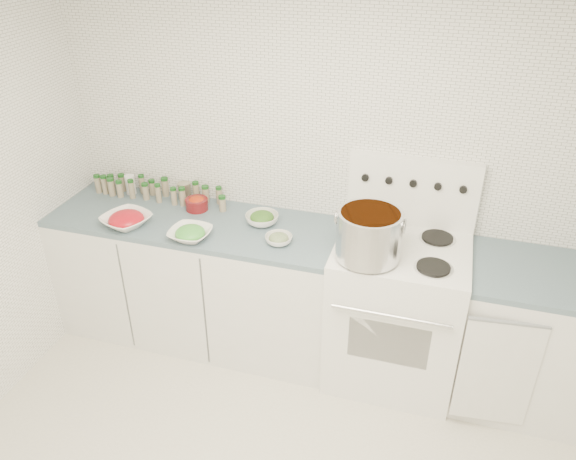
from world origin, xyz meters
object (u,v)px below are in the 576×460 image
object	(u,v)px
stock_pot	(369,233)
bowl_tomato	(126,220)
bowl_snowpea	(190,233)
stove	(396,308)

from	to	relation	value
stock_pot	bowl_tomato	world-z (taller)	stock_pot
bowl_snowpea	stock_pot	bearing A→B (deg)	2.13
bowl_tomato	stock_pot	bearing A→B (deg)	0.31
stove	bowl_tomato	bearing A→B (deg)	-173.83
stove	stock_pot	world-z (taller)	stove
stove	bowl_snowpea	xyz separation A→B (m)	(-1.22, -0.21, 0.44)
stove	stock_pot	size ratio (longest dim) A/B	3.63
stock_pot	bowl_snowpea	bearing A→B (deg)	-177.87
stove	bowl_snowpea	world-z (taller)	stove
bowl_tomato	bowl_snowpea	xyz separation A→B (m)	(0.44, -0.03, -0.01)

